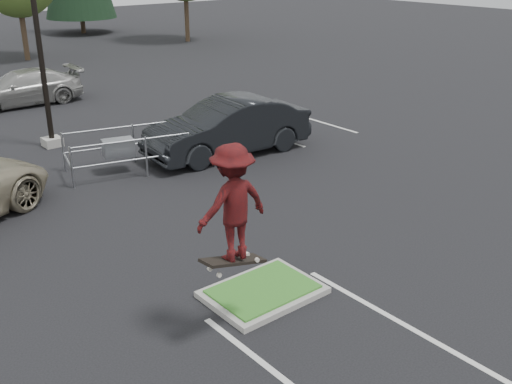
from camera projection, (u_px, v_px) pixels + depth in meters
ground at (263, 295)px, 11.83m from camera, size 120.00×120.00×0.00m
grass_median at (263, 292)px, 11.80m from camera, size 2.20×1.60×0.16m
stall_lines at (73, 215)px, 15.36m from camera, size 22.62×17.60×0.01m
light_pole at (35, 9)px, 19.02m from camera, size 0.70×0.60×10.12m
cart_corral at (123, 147)px, 18.10m from camera, size 4.62×2.58×1.24m
skateboarder at (233, 204)px, 9.71m from camera, size 1.32×0.79×2.27m
car_r_charc at (228, 127)px, 19.62m from camera, size 5.70×2.34×1.83m
car_far_silver at (22, 88)px, 25.96m from camera, size 5.20×2.29×1.49m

